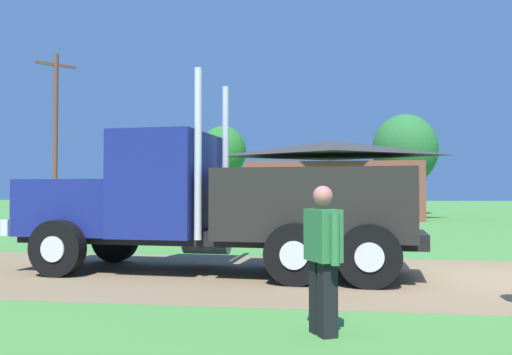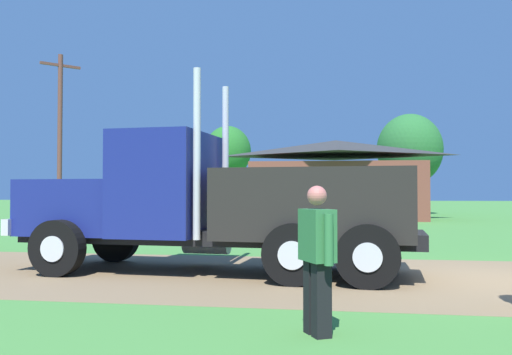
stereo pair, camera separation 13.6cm
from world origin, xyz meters
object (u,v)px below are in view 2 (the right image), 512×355
(visitor_standing_near, at_px, (317,253))
(utility_pole_near, at_px, (60,133))
(truck_foreground_white, at_px, (217,206))
(shed_building, at_px, (336,181))

(visitor_standing_near, distance_m, utility_pole_near, 26.70)
(truck_foreground_white, height_order, visitor_standing_near, truck_foreground_white)
(truck_foreground_white, height_order, shed_building, shed_building)
(visitor_standing_near, xyz_separation_m, utility_pole_near, (-15.08, 21.67, 3.94))
(shed_building, height_order, utility_pole_near, utility_pole_near)
(visitor_standing_near, bearing_deg, utility_pole_near, 124.84)
(shed_building, distance_m, utility_pole_near, 16.21)
(shed_building, bearing_deg, visitor_standing_near, -89.57)
(visitor_standing_near, distance_m, shed_building, 27.61)
(truck_foreground_white, distance_m, utility_pole_near, 21.76)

